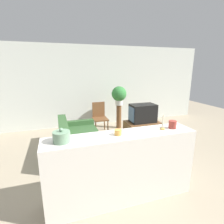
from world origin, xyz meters
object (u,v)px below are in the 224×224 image
at_px(wooden_chair, 100,116).
at_px(couch, 79,143).
at_px(potted_plant, 119,95).
at_px(decorative_bowl, 62,137).
at_px(television, 143,113).

bearing_deg(wooden_chair, couch, -122.59).
xyz_separation_m(potted_plant, decorative_bowl, (-1.93, -3.10, 0.00)).
bearing_deg(couch, decorative_bowl, -103.96).
relative_size(television, decorative_bowl, 3.19).
relative_size(wooden_chair, potted_plant, 1.52).
relative_size(television, potted_plant, 1.15).
bearing_deg(wooden_chair, television, -43.89).
relative_size(couch, decorative_bowl, 8.17).
height_order(television, wooden_chair, television).
distance_m(television, decorative_bowl, 3.01).
bearing_deg(wooden_chair, potted_plant, 11.61).
bearing_deg(couch, potted_plant, 43.12).
xyz_separation_m(couch, television, (1.80, 0.32, 0.49)).
distance_m(potted_plant, decorative_bowl, 3.65).
bearing_deg(potted_plant, television, -75.17).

